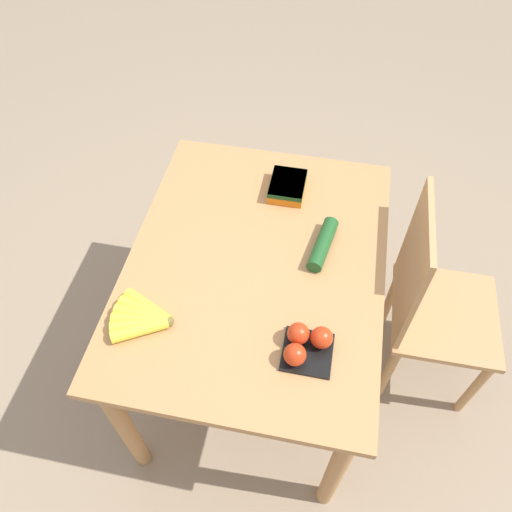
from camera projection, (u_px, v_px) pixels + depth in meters
ground_plane at (256, 364)px, 2.27m from camera, size 12.00×12.00×0.00m
dining_table at (256, 282)px, 1.75m from camera, size 1.11×0.85×0.77m
chair at (430, 304)px, 1.90m from camera, size 0.42×0.40×0.94m
banana_bunch at (143, 318)px, 1.50m from camera, size 0.19×0.19×0.04m
tomato_pack at (305, 344)px, 1.43m from camera, size 0.15×0.15×0.08m
carrot_bag at (288, 186)px, 1.83m from camera, size 0.16×0.13×0.05m
cucumber_near at (323, 244)px, 1.67m from camera, size 0.22×0.09×0.05m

